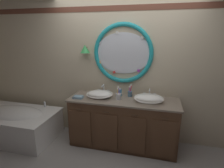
# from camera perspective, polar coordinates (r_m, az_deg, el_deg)

# --- Properties ---
(ground_plane) EXTENTS (14.00, 14.00, 0.00)m
(ground_plane) POSITION_cam_1_polar(r_m,az_deg,el_deg) (3.30, 1.18, -20.21)
(ground_plane) COLOR gray
(back_wall_assembly) EXTENTS (6.40, 0.26, 2.60)m
(back_wall_assembly) POSITION_cam_1_polar(r_m,az_deg,el_deg) (3.31, 3.60, 4.99)
(back_wall_assembly) COLOR beige
(back_wall_assembly) RESTS_ON ground_plane
(vanity_counter) EXTENTS (1.84, 0.63, 0.86)m
(vanity_counter) POSITION_cam_1_polar(r_m,az_deg,el_deg) (3.27, 3.48, -11.70)
(vanity_counter) COLOR brown
(vanity_counter) RESTS_ON ground_plane
(bathtub) EXTENTS (1.59, 0.91, 0.61)m
(bathtub) POSITION_cam_1_polar(r_m,az_deg,el_deg) (3.99, -28.08, -10.30)
(bathtub) COLOR white
(bathtub) RESTS_ON ground_plane
(sink_basin_left) EXTENTS (0.45, 0.45, 0.12)m
(sink_basin_left) POSITION_cam_1_polar(r_m,az_deg,el_deg) (3.15, -3.88, -3.14)
(sink_basin_left) COLOR white
(sink_basin_left) RESTS_ON vanity_counter
(sink_basin_right) EXTENTS (0.47, 0.47, 0.12)m
(sink_basin_right) POSITION_cam_1_polar(r_m,az_deg,el_deg) (3.01, 11.31, -4.39)
(sink_basin_right) COLOR white
(sink_basin_right) RESTS_ON vanity_counter
(faucet_set_left) EXTENTS (0.23, 0.14, 0.17)m
(faucet_set_left) POSITION_cam_1_polar(r_m,az_deg,el_deg) (3.37, -2.62, -1.79)
(faucet_set_left) COLOR silver
(faucet_set_left) RESTS_ON vanity_counter
(faucet_set_right) EXTENTS (0.23, 0.14, 0.15)m
(faucet_set_right) POSITION_cam_1_polar(r_m,az_deg,el_deg) (3.24, 11.57, -2.97)
(faucet_set_right) COLOR silver
(faucet_set_right) RESTS_ON vanity_counter
(toothbrush_holder_left) EXTENTS (0.10, 0.10, 0.22)m
(toothbrush_holder_left) POSITION_cam_1_polar(r_m,az_deg,el_deg) (3.06, 2.00, -3.75)
(toothbrush_holder_left) COLOR silver
(toothbrush_holder_left) RESTS_ON vanity_counter
(toothbrush_holder_right) EXTENTS (0.08, 0.08, 0.23)m
(toothbrush_holder_right) POSITION_cam_1_polar(r_m,az_deg,el_deg) (3.22, 5.61, -2.87)
(toothbrush_holder_right) COLOR slate
(toothbrush_holder_right) RESTS_ON vanity_counter
(soap_dispenser) EXTENTS (0.05, 0.06, 0.15)m
(soap_dispenser) POSITION_cam_1_polar(r_m,az_deg,el_deg) (3.24, 2.56, -2.58)
(soap_dispenser) COLOR #388EBC
(soap_dispenser) RESTS_ON vanity_counter
(folded_hand_towel) EXTENTS (0.17, 0.13, 0.04)m
(folded_hand_towel) POSITION_cam_1_polar(r_m,az_deg,el_deg) (3.19, -10.47, -4.03)
(folded_hand_towel) COLOR #7593A8
(folded_hand_towel) RESTS_ON vanity_counter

